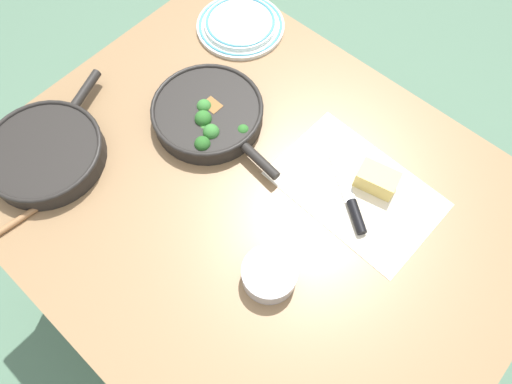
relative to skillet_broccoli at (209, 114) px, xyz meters
name	(u,v)px	position (x,y,z in m)	size (l,w,h in m)	color
ground_plane	(256,282)	(0.24, -0.08, -0.81)	(14.00, 14.00, 0.00)	#51755B
dining_table_red	(256,209)	(0.24, -0.08, -0.11)	(1.29, 1.03, 0.78)	olive
skillet_broccoli	(209,114)	(0.00, 0.00, 0.00)	(0.40, 0.29, 0.07)	black
skillet_eggs	(46,153)	(-0.22, -0.35, 0.00)	(0.29, 0.40, 0.05)	black
wooden_spoon	(25,216)	(-0.13, -0.49, -0.02)	(0.07, 0.34, 0.02)	#996B42
parchment_sheet	(356,189)	(0.41, 0.09, -0.03)	(0.40, 0.27, 0.00)	beige
grater_knife	(352,204)	(0.42, 0.05, -0.02)	(0.20, 0.15, 0.02)	silver
cheese_block	(377,180)	(0.43, 0.13, 0.00)	(0.11, 0.08, 0.05)	#EACC66
dinner_plate_stack	(240,24)	(-0.17, 0.30, -0.02)	(0.26, 0.26, 0.03)	silver
prep_bowl_steel	(269,274)	(0.40, -0.21, 0.00)	(0.12, 0.12, 0.05)	#B7B7BC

